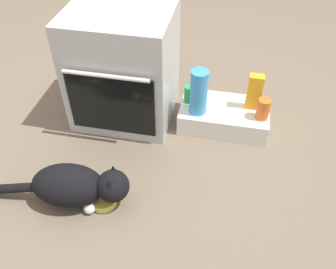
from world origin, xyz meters
The scene contains 9 objects.
ground centered at (0.00, 0.00, 0.00)m, with size 8.00×8.00×0.00m, color #6B5B4C.
oven centered at (-0.10, 0.39, 0.37)m, with size 0.63×0.60×0.74m.
pantry_cabinet centered at (0.57, 0.40, 0.07)m, with size 0.57×0.34×0.14m, color white.
food_bowl centered at (-0.01, -0.38, 0.03)m, with size 0.15×0.15×0.08m.
cat centered at (-0.14, -0.40, 0.13)m, with size 0.81×0.28×0.25m.
soda_can centered at (0.33, 0.41, 0.20)m, with size 0.07×0.07×0.12m, color green.
sauce_jar centered at (0.80, 0.34, 0.21)m, with size 0.08×0.08×0.14m, color #D16023.
juice_carton centered at (0.74, 0.43, 0.26)m, with size 0.09×0.06×0.24m, color orange.
water_bottle centered at (0.40, 0.32, 0.29)m, with size 0.11×0.11×0.30m, color #388CD1.
Camera 1 is at (0.57, -1.48, 1.61)m, focal length 38.63 mm.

